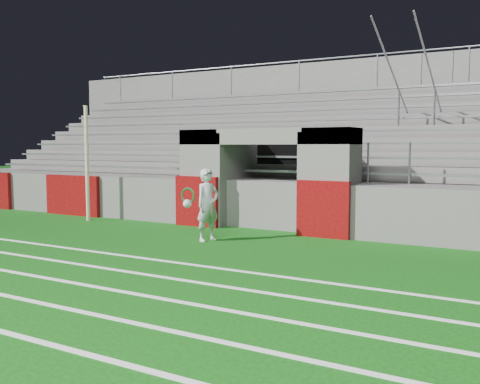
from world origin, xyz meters
The scene contains 5 objects.
ground centered at (0.00, 0.00, 0.00)m, with size 90.00×90.00×0.00m, color #0C480C.
field_post centered at (-5.17, 2.29, 1.66)m, with size 0.11×0.11×3.32m, color beige.
stadium_structure centered at (0.00, 7.97, 1.49)m, with size 26.00×8.48×5.42m.
goalkeeper_with_ball centered at (-0.33, 1.23, 0.82)m, with size 0.73×0.75×1.65m.
hose_coil centered at (-2.04, 2.93, 0.82)m, with size 0.52×0.14×0.52m.
Camera 1 is at (6.32, -8.87, 2.16)m, focal length 40.00 mm.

